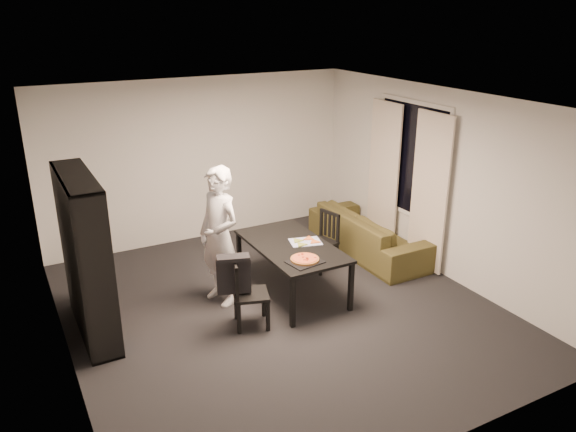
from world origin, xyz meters
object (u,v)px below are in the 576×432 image
chair_right (325,236)px  baking_tray (305,262)px  chair_left (244,289)px  person (219,236)px  pepperoni_pizza (305,259)px  sofa (369,232)px  dining_table (292,249)px  bookshelf (86,256)px

chair_right → baking_tray: (-0.92, -1.02, 0.22)m
chair_left → person: size_ratio=0.48×
pepperoni_pizza → baking_tray: bearing=-117.2°
chair_left → baking_tray: (0.78, -0.07, 0.21)m
chair_left → sofa: 2.80m
dining_table → chair_right: bearing=30.0°
bookshelf → pepperoni_pizza: size_ratio=5.43×
chair_right → person: size_ratio=0.47×
bookshelf → sofa: size_ratio=0.86×
chair_left → baking_tray: chair_left is taller
person → chair_right: bearing=80.2°
chair_left → chair_right: chair_left is taller
bookshelf → pepperoni_pizza: (2.39, -0.79, -0.24)m
chair_right → sofa: bearing=84.1°
pepperoni_pizza → sofa: pepperoni_pizza is taller
chair_left → sofa: chair_left is taller
dining_table → sofa: (1.68, 0.59, -0.30)m
person → baking_tray: size_ratio=4.48×
bookshelf → baking_tray: bookshelf is taller
chair_left → pepperoni_pizza: size_ratio=2.44×
person → sofa: person is taller
person → dining_table: bearing=58.4°
sofa → baking_tray: bearing=122.4°
bookshelf → chair_right: 3.33m
bookshelf → chair_left: bookshelf is taller
dining_table → person: 0.97m
pepperoni_pizza → chair_left: bearing=177.1°
dining_table → person: bearing=165.9°
chair_right → baking_tray: bearing=-56.3°
bookshelf → dining_table: size_ratio=1.15×
bookshelf → sofa: 4.24m
person → baking_tray: 1.13m
chair_right → person: person is taller
pepperoni_pizza → bookshelf: bearing=161.7°
dining_table → chair_right: chair_right is taller
bookshelf → baking_tray: (2.38, -0.83, -0.26)m
chair_right → chair_left: bearing=-75.1°
bookshelf → baking_tray: bearing=-19.2°
chair_left → chair_right: 1.94m
person → baking_tray: bearing=27.6°
dining_table → pepperoni_pizza: (-0.10, -0.52, 0.09)m
dining_table → chair_left: 1.03m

